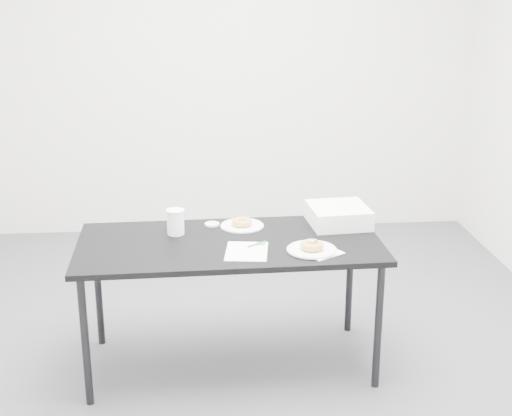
{
  "coord_description": "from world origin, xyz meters",
  "views": [
    {
      "loc": [
        -0.19,
        -3.56,
        1.99
      ],
      "look_at": [
        0.11,
        0.02,
        0.81
      ],
      "focal_mm": 50.0,
      "sensor_mm": 36.0,
      "label": 1
    }
  ],
  "objects": [
    {
      "name": "cup_lid",
      "position": [
        -0.12,
        0.09,
        0.71
      ],
      "size": [
        0.08,
        0.08,
        0.01
      ],
      "primitive_type": "cylinder",
      "color": "white",
      "rests_on": "table"
    },
    {
      "name": "plate_near",
      "position": [
        0.36,
        -0.34,
        0.71
      ],
      "size": [
        0.25,
        0.25,
        0.01
      ],
      "primitive_type": "cylinder",
      "color": "white",
      "rests_on": "napkin"
    },
    {
      "name": "napkin",
      "position": [
        0.4,
        -0.36,
        0.7
      ],
      "size": [
        0.24,
        0.24,
        0.0
      ],
      "primitive_type": "cube",
      "rotation": [
        0.0,
        0.0,
        0.56
      ],
      "color": "white",
      "rests_on": "table"
    },
    {
      "name": "scorecard",
      "position": [
        0.04,
        -0.32,
        0.7
      ],
      "size": [
        0.23,
        0.28,
        0.0
      ],
      "primitive_type": "cube",
      "rotation": [
        0.0,
        0.0,
        -0.13
      ],
      "color": "white",
      "rests_on": "table"
    },
    {
      "name": "pen",
      "position": [
        0.1,
        -0.23,
        0.71
      ],
      "size": [
        0.1,
        0.08,
        0.01
      ],
      "primitive_type": "cylinder",
      "rotation": [
        0.0,
        1.57,
        0.62
      ],
      "color": "#0B815C",
      "rests_on": "scorecard"
    },
    {
      "name": "bakery_box",
      "position": [
        0.56,
        0.04,
        0.75
      ],
      "size": [
        0.33,
        0.33,
        0.1
      ],
      "primitive_type": "cube",
      "rotation": [
        0.0,
        0.0,
        0.08
      ],
      "color": "white",
      "rests_on": "table"
    },
    {
      "name": "donut_far",
      "position": [
        0.04,
        0.05,
        0.73
      ],
      "size": [
        0.12,
        0.12,
        0.04
      ],
      "primitive_type": "torus",
      "rotation": [
        0.0,
        0.0,
        -0.14
      ],
      "color": "#BC853B",
      "rests_on": "plate_far"
    },
    {
      "name": "table",
      "position": [
        -0.04,
        -0.17,
        0.65
      ],
      "size": [
        1.56,
        0.76,
        0.7
      ],
      "rotation": [
        0.0,
        0.0,
        0.02
      ],
      "color": "black",
      "rests_on": "floor"
    },
    {
      "name": "coffee_cup",
      "position": [
        -0.31,
        -0.04,
        0.77
      ],
      "size": [
        0.09,
        0.09,
        0.13
      ],
      "primitive_type": "cylinder",
      "color": "white",
      "rests_on": "table"
    },
    {
      "name": "plate_far",
      "position": [
        0.04,
        0.05,
        0.71
      ],
      "size": [
        0.23,
        0.23,
        0.01
      ],
      "primitive_type": "cylinder",
      "color": "white",
      "rests_on": "table"
    },
    {
      "name": "logo_patch",
      "position": [
        0.12,
        -0.22,
        0.71
      ],
      "size": [
        0.05,
        0.05,
        0.0
      ],
      "primitive_type": "cube",
      "rotation": [
        0.0,
        0.0,
        -0.13
      ],
      "color": "green",
      "rests_on": "scorecard"
    },
    {
      "name": "floor",
      "position": [
        0.0,
        0.0,
        0.0
      ],
      "size": [
        4.0,
        4.0,
        0.0
      ],
      "primitive_type": "plane",
      "color": "#48484D",
      "rests_on": "ground"
    },
    {
      "name": "wall_back",
      "position": [
        0.0,
        2.0,
        1.35
      ],
      "size": [
        4.0,
        0.02,
        2.7
      ],
      "primitive_type": "cube",
      "color": "silver",
      "rests_on": "floor"
    },
    {
      "name": "donut_near",
      "position": [
        0.36,
        -0.34,
        0.73
      ],
      "size": [
        0.15,
        0.15,
        0.04
      ],
      "primitive_type": "torus",
      "rotation": [
        0.0,
        0.0,
        0.42
      ],
      "color": "#BC853B",
      "rests_on": "plate_near"
    }
  ]
}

